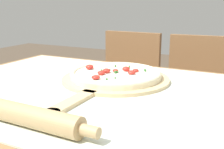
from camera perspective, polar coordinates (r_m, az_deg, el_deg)
dining_table at (r=1.02m, az=-4.77°, el=-9.59°), size 1.20×0.91×0.78m
towel_cloth at (r=0.97m, az=-4.92°, el=-2.89°), size 1.12×0.83×0.00m
pizza_peel at (r=1.05m, az=0.25°, el=-1.15°), size 0.41×0.61×0.01m
pizza at (r=1.06m, az=0.71°, el=0.10°), size 0.34×0.34×0.04m
rolling_pin at (r=0.72m, az=-18.50°, el=-7.53°), size 0.45×0.06×0.05m
chair_left at (r=1.82m, az=2.82°, el=-3.45°), size 0.41×0.41×0.89m
chair_right at (r=1.70m, az=16.97°, el=-5.42°), size 0.43×0.43×0.89m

